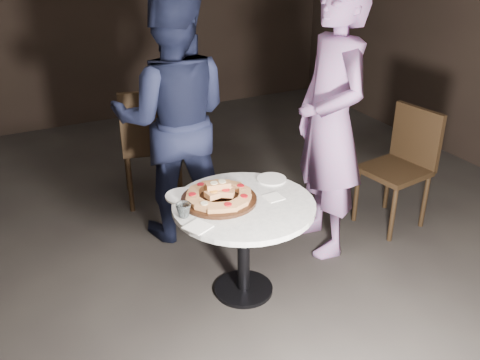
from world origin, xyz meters
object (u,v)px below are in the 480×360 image
(water_glass, at_px, (184,210))
(diner_navy, at_px, (173,119))
(focaccia_pile, at_px, (219,193))
(chair_far, at_px, (151,138))
(serving_board, at_px, (219,199))
(diner_teal, at_px, (330,123))
(table, at_px, (244,220))
(chair_right, at_px, (403,159))

(water_glass, distance_m, diner_navy, 0.95)
(focaccia_pile, height_order, water_glass, focaccia_pile)
(chair_far, relative_size, diner_navy, 0.56)
(chair_far, bearing_deg, focaccia_pile, 102.57)
(focaccia_pile, xyz_separation_m, chair_far, (0.00, 1.30, -0.11))
(serving_board, relative_size, diner_teal, 0.24)
(serving_board, relative_size, water_glass, 5.14)
(table, distance_m, diner_teal, 0.91)
(chair_far, xyz_separation_m, diner_navy, (0.02, -0.49, 0.31))
(serving_board, distance_m, chair_far, 1.30)
(table, bearing_deg, chair_right, 9.80)
(serving_board, bearing_deg, table, -37.04)
(serving_board, xyz_separation_m, water_glass, (-0.26, -0.08, 0.03))
(chair_right, bearing_deg, diner_teal, -97.00)
(diner_navy, xyz_separation_m, diner_teal, (0.86, -0.65, 0.04))
(table, distance_m, chair_far, 1.39)
(table, height_order, water_glass, water_glass)
(focaccia_pile, bearing_deg, water_glass, -162.39)
(chair_far, distance_m, diner_teal, 1.49)
(chair_right, xyz_separation_m, diner_teal, (-0.72, -0.01, 0.41))
(table, height_order, diner_teal, diner_teal)
(focaccia_pile, height_order, chair_far, chair_far)
(table, distance_m, focaccia_pile, 0.23)
(chair_far, bearing_deg, diner_teal, 140.37)
(water_glass, bearing_deg, diner_teal, 11.49)
(water_glass, xyz_separation_m, chair_far, (0.26, 1.38, -0.10))
(chair_far, distance_m, chair_right, 1.96)
(diner_navy, bearing_deg, table, 118.02)
(serving_board, xyz_separation_m, chair_far, (0.01, 1.30, -0.07))
(chair_right, relative_size, diner_teal, 0.48)
(table, relative_size, serving_board, 2.39)
(table, distance_m, diner_navy, 0.97)
(diner_teal, bearing_deg, chair_far, -133.37)
(focaccia_pile, relative_size, chair_far, 0.41)
(chair_right, distance_m, diner_navy, 1.74)
(table, height_order, chair_far, chair_far)
(water_glass, distance_m, diner_teal, 1.20)
(serving_board, height_order, chair_right, chair_right)
(table, xyz_separation_m, diner_teal, (0.77, 0.24, 0.42))
(table, xyz_separation_m, serving_board, (-0.12, 0.09, 0.13))
(focaccia_pile, height_order, chair_right, chair_right)
(focaccia_pile, xyz_separation_m, water_glass, (-0.26, -0.08, -0.01))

